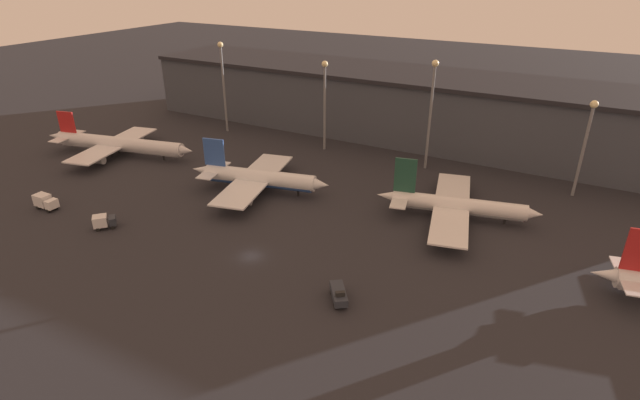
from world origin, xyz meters
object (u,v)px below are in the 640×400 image
object	(u,v)px
airplane_0	(118,144)
airplane_1	(258,178)
airplane_2	(456,205)
service_vehicle_0	(45,201)
service_vehicle_3	(339,294)
service_vehicle_1	(104,221)

from	to	relation	value
airplane_0	airplane_1	bearing A→B (deg)	-14.22
airplane_2	service_vehicle_0	size ratio (longest dim) A/B	6.47
airplane_1	service_vehicle_3	distance (m)	47.97
airplane_0	service_vehicle_1	size ratio (longest dim) A/B	9.37
airplane_1	airplane_2	distance (m)	47.31
airplane_1	service_vehicle_3	xyz separation A→B (m)	(37.44, -29.91, -2.13)
service_vehicle_0	service_vehicle_3	bearing A→B (deg)	0.52
service_vehicle_0	airplane_2	bearing A→B (deg)	25.24
airplane_0	service_vehicle_1	xyz separation A→B (m)	(32.65, -32.62, -1.76)
airplane_1	airplane_2	xyz separation A→B (m)	(46.40, 9.23, -0.38)
service_vehicle_1	service_vehicle_3	distance (m)	55.33
service_vehicle_3	airplane_0	bearing A→B (deg)	-145.37
service_vehicle_0	airplane_1	bearing A→B (deg)	39.57
service_vehicle_1	airplane_2	bearing A→B (deg)	-15.32
airplane_1	service_vehicle_1	world-z (taller)	airplane_1
service_vehicle_3	airplane_2	bearing A→B (deg)	131.14
service_vehicle_0	service_vehicle_3	xyz separation A→B (m)	(74.65, 1.76, -0.53)
airplane_2	service_vehicle_1	bearing A→B (deg)	-160.61
airplane_2	service_vehicle_3	size ratio (longest dim) A/B	5.89
service_vehicle_0	service_vehicle_3	world-z (taller)	service_vehicle_0
airplane_0	airplane_1	distance (m)	50.52
airplane_0	service_vehicle_0	distance (m)	35.37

